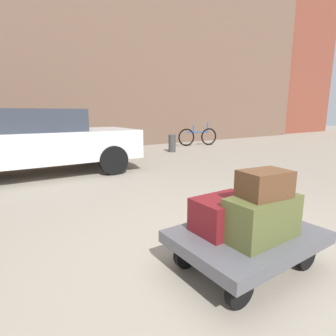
{
  "coord_description": "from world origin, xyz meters",
  "views": [
    {
      "loc": [
        -1.75,
        -1.38,
        1.33
      ],
      "look_at": [
        0.0,
        1.2,
        0.69
      ],
      "focal_mm": 28.58,
      "sensor_mm": 36.0,
      "label": 1
    }
  ],
  "objects_px": {
    "duffel_bag_brown_topmost_pile": "(265,184)",
    "luggage_cart": "(246,239)",
    "bollard_kerb_near": "(139,146)",
    "bollard_kerb_mid": "(172,143)",
    "bicycle_leaning": "(198,137)",
    "duffel_bag_olive_rear_right": "(262,218)",
    "parked_car": "(32,140)",
    "duffel_bag_maroon_front_left": "(224,214)"
  },
  "relations": [
    {
      "from": "luggage_cart",
      "to": "bollard_kerb_near",
      "type": "xyz_separation_m",
      "value": [
        2.3,
        6.27,
        0.03
      ]
    },
    {
      "from": "bollard_kerb_near",
      "to": "bollard_kerb_mid",
      "type": "bearing_deg",
      "value": 0.0
    },
    {
      "from": "duffel_bag_olive_rear_right",
      "to": "luggage_cart",
      "type": "bearing_deg",
      "value": 85.45
    },
    {
      "from": "duffel_bag_olive_rear_right",
      "to": "parked_car",
      "type": "relative_size",
      "value": 0.14
    },
    {
      "from": "bicycle_leaning",
      "to": "bollard_kerb_near",
      "type": "height_order",
      "value": "bicycle_leaning"
    },
    {
      "from": "bicycle_leaning",
      "to": "duffel_bag_brown_topmost_pile",
      "type": "bearing_deg",
      "value": -127.31
    },
    {
      "from": "parked_car",
      "to": "bicycle_leaning",
      "type": "distance_m",
      "value": 6.96
    },
    {
      "from": "duffel_bag_maroon_front_left",
      "to": "bollard_kerb_mid",
      "type": "xyz_separation_m",
      "value": [
        3.75,
        6.13,
        -0.18
      ]
    },
    {
      "from": "luggage_cart",
      "to": "duffel_bag_olive_rear_right",
      "type": "height_order",
      "value": "duffel_bag_olive_rear_right"
    },
    {
      "from": "duffel_bag_brown_topmost_pile",
      "to": "bicycle_leaning",
      "type": "bearing_deg",
      "value": 60.21
    },
    {
      "from": "bicycle_leaning",
      "to": "bollard_kerb_near",
      "type": "bearing_deg",
      "value": -163.66
    },
    {
      "from": "parked_car",
      "to": "bollard_kerb_near",
      "type": "xyz_separation_m",
      "value": [
        3.26,
        1.28,
        -0.46
      ]
    },
    {
      "from": "luggage_cart",
      "to": "parked_car",
      "type": "xyz_separation_m",
      "value": [
        -0.95,
        4.99,
        0.49
      ]
    },
    {
      "from": "duffel_bag_olive_rear_right",
      "to": "bollard_kerb_mid",
      "type": "bearing_deg",
      "value": 60.36
    },
    {
      "from": "duffel_bag_maroon_front_left",
      "to": "duffel_bag_brown_topmost_pile",
      "type": "height_order",
      "value": "duffel_bag_brown_topmost_pile"
    },
    {
      "from": "duffel_bag_olive_rear_right",
      "to": "duffel_bag_brown_topmost_pile",
      "type": "height_order",
      "value": "duffel_bag_brown_topmost_pile"
    },
    {
      "from": "duffel_bag_olive_rear_right",
      "to": "bollard_kerb_near",
      "type": "distance_m",
      "value": 6.83
    },
    {
      "from": "duffel_bag_brown_topmost_pile",
      "to": "bollard_kerb_near",
      "type": "distance_m",
      "value": 6.84
    },
    {
      "from": "luggage_cart",
      "to": "duffel_bag_maroon_front_left",
      "type": "height_order",
      "value": "duffel_bag_maroon_front_left"
    },
    {
      "from": "bicycle_leaning",
      "to": "bollard_kerb_mid",
      "type": "bearing_deg",
      "value": -154.13
    },
    {
      "from": "duffel_bag_brown_topmost_pile",
      "to": "duffel_bag_olive_rear_right",
      "type": "bearing_deg",
      "value": 0.0
    },
    {
      "from": "duffel_bag_brown_topmost_pile",
      "to": "bollard_kerb_near",
      "type": "relative_size",
      "value": 0.64
    },
    {
      "from": "parked_car",
      "to": "bollard_kerb_mid",
      "type": "distance_m",
      "value": 4.77
    },
    {
      "from": "duffel_bag_brown_topmost_pile",
      "to": "luggage_cart",
      "type": "bearing_deg",
      "value": 93.14
    },
    {
      "from": "luggage_cart",
      "to": "duffel_bag_maroon_front_left",
      "type": "xyz_separation_m",
      "value": [
        -0.14,
        0.14,
        0.21
      ]
    },
    {
      "from": "duffel_bag_maroon_front_left",
      "to": "parked_car",
      "type": "bearing_deg",
      "value": 99.86
    },
    {
      "from": "duffel_bag_olive_rear_right",
      "to": "bollard_kerb_near",
      "type": "relative_size",
      "value": 1.04
    },
    {
      "from": "duffel_bag_maroon_front_left",
      "to": "bicycle_leaning",
      "type": "distance_m",
      "value": 9.15
    },
    {
      "from": "parked_car",
      "to": "luggage_cart",
      "type": "bearing_deg",
      "value": -79.2
    },
    {
      "from": "bicycle_leaning",
      "to": "bollard_kerb_near",
      "type": "relative_size",
      "value": 2.85
    },
    {
      "from": "luggage_cart",
      "to": "bollard_kerb_mid",
      "type": "bearing_deg",
      "value": 60.04
    },
    {
      "from": "duffel_bag_brown_topmost_pile",
      "to": "parked_car",
      "type": "bearing_deg",
      "value": 107.9
    },
    {
      "from": "parked_car",
      "to": "bollard_kerb_near",
      "type": "bearing_deg",
      "value": 21.42
    },
    {
      "from": "luggage_cart",
      "to": "bicycle_leaning",
      "type": "bearing_deg",
      "value": 52.19
    },
    {
      "from": "duffel_bag_brown_topmost_pile",
      "to": "bollard_kerb_mid",
      "type": "relative_size",
      "value": 0.64
    },
    {
      "from": "bollard_kerb_near",
      "to": "duffel_bag_brown_topmost_pile",
      "type": "bearing_deg",
      "value": -109.84
    },
    {
      "from": "bollard_kerb_near",
      "to": "bollard_kerb_mid",
      "type": "distance_m",
      "value": 1.31
    },
    {
      "from": "duffel_bag_brown_topmost_pile",
      "to": "bollard_kerb_near",
      "type": "bearing_deg",
      "value": 77.68
    },
    {
      "from": "duffel_bag_maroon_front_left",
      "to": "bollard_kerb_mid",
      "type": "distance_m",
      "value": 7.19
    },
    {
      "from": "bollard_kerb_near",
      "to": "bollard_kerb_mid",
      "type": "relative_size",
      "value": 1.0
    },
    {
      "from": "duffel_bag_maroon_front_left",
      "to": "bicycle_leaning",
      "type": "bearing_deg",
      "value": 51.32
    },
    {
      "from": "bollard_kerb_mid",
      "to": "bicycle_leaning",
      "type": "bearing_deg",
      "value": 25.87
    }
  ]
}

